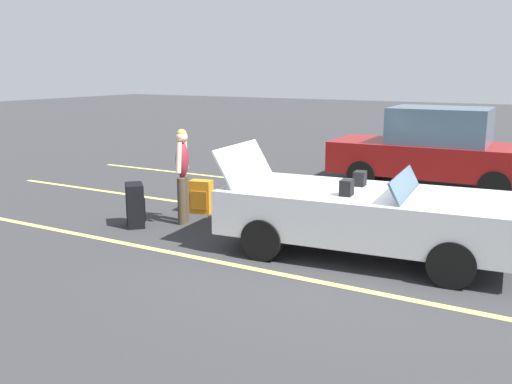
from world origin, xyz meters
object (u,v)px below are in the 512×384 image
(traveler_person, at_px, (182,171))
(suitcase_small_carryon, at_px, (230,207))
(convertible_car, at_px, (380,217))
(parked_sedan_near, at_px, (435,149))
(suitcase_large_black, at_px, (135,205))
(suitcase_medium_bright, at_px, (201,197))

(traveler_person, bearing_deg, suitcase_small_carryon, 15.06)
(convertible_car, xyz_separation_m, parked_sedan_near, (-0.47, 5.36, 0.30))
(convertible_car, bearing_deg, traveler_person, 172.93)
(convertible_car, distance_m, suitcase_large_black, 4.18)
(suitcase_small_carryon, relative_size, parked_sedan_near, 0.17)
(parked_sedan_near, bearing_deg, convertible_car, 92.72)
(suitcase_large_black, xyz_separation_m, suitcase_medium_bright, (0.44, 1.32, -0.06))
(convertible_car, relative_size, suitcase_medium_bright, 7.01)
(suitcase_small_carryon, bearing_deg, traveler_person, 3.99)
(convertible_car, xyz_separation_m, suitcase_small_carryon, (-2.90, 0.58, -0.34))
(convertible_car, height_order, suitcase_small_carryon, convertible_car)
(convertible_car, height_order, suitcase_large_black, convertible_car)
(suitcase_large_black, height_order, suitcase_medium_bright, suitcase_large_black)
(convertible_car, relative_size, suitcase_small_carryon, 5.49)
(traveler_person, xyz_separation_m, parked_sedan_near, (3.08, 5.27, -0.04))
(suitcase_large_black, bearing_deg, suitcase_medium_bright, 25.64)
(suitcase_medium_bright, xyz_separation_m, traveler_person, (0.15, -0.74, 0.62))
(convertible_car, distance_m, parked_sedan_near, 5.39)
(suitcase_medium_bright, bearing_deg, traveler_person, -1.07)
(suitcase_large_black, height_order, traveler_person, traveler_person)
(convertible_car, xyz_separation_m, suitcase_medium_bright, (-3.70, 0.83, -0.28))
(suitcase_medium_bright, height_order, parked_sedan_near, parked_sedan_near)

